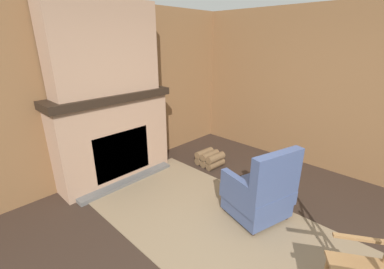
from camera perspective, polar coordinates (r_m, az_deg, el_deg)
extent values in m
plane|color=#2D2119|center=(3.03, 10.94, -24.95)|extent=(14.00, 14.00, 0.00)
cube|color=brown|center=(4.26, -19.58, 8.42)|extent=(0.06, 5.90, 2.69)
cube|color=brown|center=(4.74, 30.40, 7.91)|extent=(5.90, 0.06, 2.69)
cube|color=#9E7A60|center=(4.23, -16.88, -1.28)|extent=(0.45, 1.78, 1.28)
cube|color=black|center=(4.14, -15.36, -4.04)|extent=(0.08, 0.93, 0.72)
cube|color=#565451|center=(4.25, -13.93, -10.06)|extent=(0.16, 1.60, 0.06)
cube|color=black|center=(4.04, -17.88, 7.97)|extent=(0.55, 1.88, 0.11)
cube|color=#9E7A60|center=(3.96, -19.00, 17.74)|extent=(0.40, 1.57, 1.27)
cube|color=#7A664C|center=(3.35, 5.15, -19.25)|extent=(3.56, 1.77, 0.01)
cube|color=#3D4C75|center=(3.48, 14.06, -14.63)|extent=(0.77, 0.80, 0.24)
cube|color=#3D4C75|center=(3.39, 14.28, -12.55)|extent=(0.81, 0.84, 0.18)
cube|color=#3D4C75|center=(3.06, 18.32, -8.78)|extent=(0.31, 0.70, 0.57)
cube|color=#3D4C75|center=(3.13, 10.28, -11.17)|extent=(0.58, 0.25, 0.20)
cube|color=#3D4C75|center=(3.51, 17.90, -8.20)|extent=(0.58, 0.25, 0.20)
cylinder|color=#332319|center=(3.56, 7.52, -16.12)|extent=(0.06, 0.06, 0.06)
cylinder|color=#332319|center=(3.88, 14.21, -13.32)|extent=(0.06, 0.06, 0.06)
cylinder|color=#332319|center=(3.27, 13.40, -20.52)|extent=(0.06, 0.06, 0.06)
cylinder|color=#332319|center=(3.60, 20.13, -16.91)|extent=(0.06, 0.06, 0.06)
cube|color=olive|center=(2.60, 33.59, -18.77)|extent=(0.39, 0.26, 0.02)
cylinder|color=brown|center=(4.76, 2.74, -5.44)|extent=(0.16, 0.38, 0.14)
cylinder|color=brown|center=(4.68, 3.95, -5.98)|extent=(0.16, 0.38, 0.14)
cylinder|color=brown|center=(4.59, 5.22, -6.54)|extent=(0.16, 0.38, 0.14)
cylinder|color=brown|center=(4.71, 2.76, -4.14)|extent=(0.16, 0.38, 0.14)
cylinder|color=brown|center=(4.62, 3.99, -4.67)|extent=(0.16, 0.38, 0.14)
cylinder|color=brown|center=(4.54, 5.27, -5.21)|extent=(0.16, 0.38, 0.14)
ellipsoid|color=#B24C42|center=(3.85, -24.96, 8.17)|extent=(0.12, 0.12, 0.11)
cylinder|color=white|center=(3.83, -25.31, 10.47)|extent=(0.07, 0.07, 0.21)
cube|color=black|center=(4.13, -16.45, 10.11)|extent=(0.16, 0.27, 0.14)
cube|color=silver|center=(4.05, -15.83, 10.09)|extent=(0.01, 0.04, 0.02)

